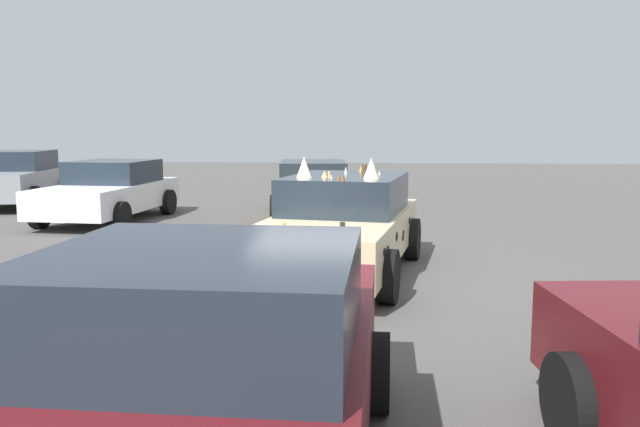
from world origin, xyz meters
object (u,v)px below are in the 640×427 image
at_px(parked_sedan_behind_left, 110,191).
at_px(parked_sedan_behind_right, 313,187).
at_px(parked_sedan_near_left, 15,178).
at_px(art_car_decorated, 342,224).
at_px(parked_sedan_row_back_center, 206,380).

bearing_deg(parked_sedan_behind_left, parked_sedan_behind_right, 109.34).
bearing_deg(parked_sedan_near_left, art_car_decorated, 41.31).
bearing_deg(parked_sedan_behind_right, parked_sedan_row_back_center, 176.32).
distance_m(art_car_decorated, parked_sedan_near_left, 11.94).
bearing_deg(parked_sedan_row_back_center, parked_sedan_behind_left, 26.80).
bearing_deg(parked_sedan_near_left, parked_sedan_behind_right, 71.40).
relative_size(art_car_decorated, parked_sedan_behind_right, 0.98).
height_order(parked_sedan_behind_right, parked_sedan_near_left, parked_sedan_near_left).
xyz_separation_m(art_car_decorated, parked_sedan_behind_left, (4.95, 5.60, -0.05)).
xyz_separation_m(parked_sedan_behind_left, parked_sedan_row_back_center, (-10.77, -5.09, 0.04)).
bearing_deg(parked_sedan_row_back_center, parked_sedan_behind_right, 3.78).
bearing_deg(art_car_decorated, parked_sedan_near_left, -118.69).
bearing_deg(art_car_decorated, parked_sedan_behind_right, -161.02).
relative_size(parked_sedan_behind_left, parked_sedan_near_left, 0.99).
bearing_deg(parked_sedan_behind_left, parked_sedan_near_left, -119.73).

